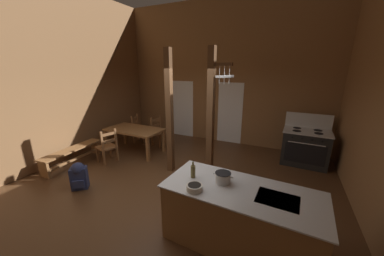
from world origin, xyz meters
TOP-DOWN VIEW (x-y plane):
  - ground_plane at (0.00, 0.00)m, footprint 7.63×7.83m
  - wall_back at (0.00, 3.58)m, footprint 7.63×0.14m
  - wall_left at (-3.49, 0.00)m, footprint 0.14×7.83m
  - glazed_door_back_left at (-1.54, 3.51)m, footprint 1.00×0.01m
  - glazed_panel_back_right at (0.34, 3.51)m, footprint 0.84×0.01m
  - kitchen_island at (1.66, -0.73)m, footprint 2.21×1.08m
  - stove_range at (2.64, 2.70)m, footprint 1.17×0.86m
  - support_post_with_pot_rack at (0.62, 0.91)m, footprint 0.55×0.21m
  - support_post_center at (-0.42, 0.85)m, footprint 0.14×0.14m
  - dining_table at (-2.03, 1.43)m, footprint 1.72×0.94m
  - ladderback_chair_near_window at (-1.71, 2.25)m, footprint 0.53×0.53m
  - ladderback_chair_by_post at (-2.21, 0.52)m, footprint 0.55×0.55m
  - ladderback_chair_at_table_end at (-2.51, 2.23)m, footprint 0.52×0.52m
  - bench_along_left_wall at (-2.99, 0.03)m, footprint 0.47×1.71m
  - backpack at (-1.77, -0.71)m, footprint 0.39×0.39m
  - stockpot_on_counter at (1.37, -0.66)m, footprint 0.30×0.23m
  - mixing_bowl_on_counter at (1.08, -1.02)m, footprint 0.22×0.22m
  - bottle_tall_on_counter at (0.92, -0.71)m, footprint 0.07×0.07m

SIDE VIEW (x-z plane):
  - ground_plane at x=0.00m, z-range -0.10..0.00m
  - bench_along_left_wall at x=-2.99m, z-range 0.09..0.53m
  - backpack at x=-1.77m, z-range 0.02..0.61m
  - kitchen_island at x=1.66m, z-range 0.00..0.90m
  - ladderback_chair_near_window at x=-1.71m, z-range -0.02..0.93m
  - ladderback_chair_by_post at x=-2.21m, z-range -0.02..0.93m
  - ladderback_chair_at_table_end at x=-2.51m, z-range -0.02..0.93m
  - stove_range at x=2.64m, z-range -0.18..1.14m
  - dining_table at x=-2.03m, z-range 0.28..1.02m
  - mixing_bowl_on_counter at x=1.08m, z-range 0.90..0.98m
  - stockpot_on_counter at x=1.37m, z-range 0.90..1.06m
  - bottle_tall_on_counter at x=0.92m, z-range 0.88..1.13m
  - glazed_door_back_left at x=-1.54m, z-range 0.00..2.05m
  - glazed_panel_back_right at x=0.34m, z-range 0.00..2.05m
  - support_post_center at x=-0.42m, z-range 0.00..2.95m
  - support_post_with_pot_rack at x=0.62m, z-range 0.10..3.05m
  - wall_back at x=0.00m, z-range 0.00..4.60m
  - wall_left at x=-3.49m, z-range 0.00..4.60m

